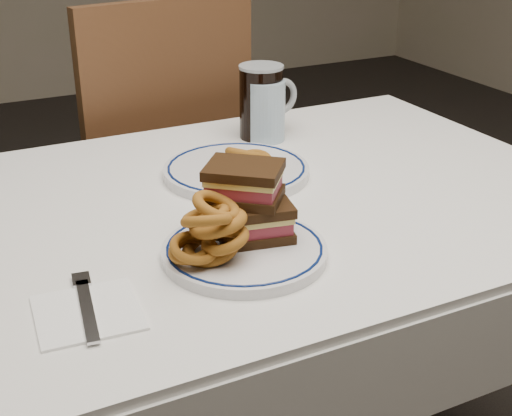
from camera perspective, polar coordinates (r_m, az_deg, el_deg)
name	(u,v)px	position (r m, az deg, el deg)	size (l,w,h in m)	color
dining_table	(242,251)	(1.30, -1.11, -3.44)	(1.27, 0.87, 0.75)	silver
chair_far	(151,167)	(1.96, -8.42, 3.27)	(0.54, 0.54, 1.01)	#412915
main_plate	(244,251)	(1.06, -0.93, -3.44)	(0.25, 0.25, 0.02)	silver
reuben_sandwich	(249,201)	(1.07, -0.57, 0.54)	(0.14, 0.14, 0.11)	black
onion_rings_main	(211,231)	(1.01, -3.63, -1.83)	(0.12, 0.11, 0.11)	brown
ketchup_ramekin	(216,213)	(1.12, -3.24, -0.39)	(0.06, 0.06, 0.03)	silver
beer_mug	(262,101)	(1.54, 0.52, 8.57)	(0.14, 0.09, 0.16)	black
water_glass	(266,111)	(1.53, 0.82, 7.78)	(0.08, 0.08, 0.13)	#A1BCD0
far_plate	(236,170)	(1.35, -1.59, 3.03)	(0.28, 0.28, 0.02)	silver
onion_rings_far	(249,160)	(1.34, -0.58, 3.86)	(0.10, 0.12, 0.07)	brown
napkin_fork	(87,311)	(0.96, -13.35, -8.00)	(0.14, 0.18, 0.01)	white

